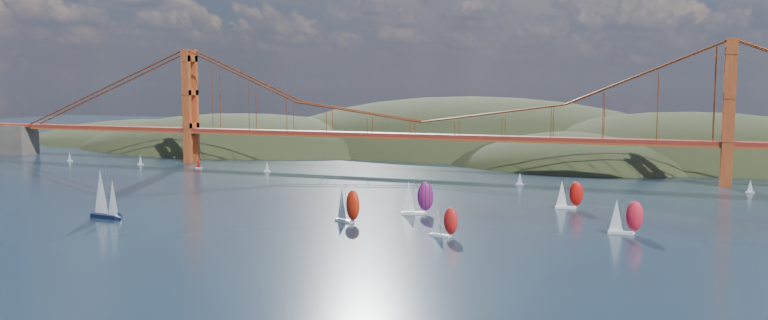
{
  "coord_description": "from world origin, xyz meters",
  "views": [
    {
      "loc": [
        100.78,
        -127.6,
        38.18
      ],
      "look_at": [
        16.5,
        90.0,
        14.5
      ],
      "focal_mm": 35.0,
      "sensor_mm": 36.0,
      "label": 1
    }
  ],
  "objects_px": {
    "racer_2": "(625,216)",
    "racer_rwb": "(417,197)",
    "racer_0": "(347,205)",
    "racer_1": "(443,221)",
    "sloop_navy": "(104,195)",
    "racer_3": "(569,194)"
  },
  "relations": [
    {
      "from": "racer_0",
      "to": "racer_2",
      "type": "height_order",
      "value": "racer_0"
    },
    {
      "from": "racer_0",
      "to": "racer_rwb",
      "type": "bearing_deg",
      "value": 82.36
    },
    {
      "from": "sloop_navy",
      "to": "racer_1",
      "type": "bearing_deg",
      "value": 12.72
    },
    {
      "from": "racer_3",
      "to": "racer_rwb",
      "type": "height_order",
      "value": "racer_rwb"
    },
    {
      "from": "racer_2",
      "to": "racer_rwb",
      "type": "bearing_deg",
      "value": 166.2
    },
    {
      "from": "racer_0",
      "to": "sloop_navy",
      "type": "bearing_deg",
      "value": -137.53
    },
    {
      "from": "racer_3",
      "to": "racer_rwb",
      "type": "distance_m",
      "value": 48.34
    },
    {
      "from": "racer_1",
      "to": "racer_3",
      "type": "bearing_deg",
      "value": 77.6
    },
    {
      "from": "racer_3",
      "to": "racer_rwb",
      "type": "relative_size",
      "value": 0.88
    },
    {
      "from": "sloop_navy",
      "to": "racer_3",
      "type": "relative_size",
      "value": 1.61
    },
    {
      "from": "racer_rwb",
      "to": "racer_2",
      "type": "bearing_deg",
      "value": -30.29
    },
    {
      "from": "racer_0",
      "to": "racer_1",
      "type": "bearing_deg",
      "value": 10.89
    },
    {
      "from": "racer_2",
      "to": "racer_3",
      "type": "relative_size",
      "value": 1.03
    },
    {
      "from": "racer_2",
      "to": "racer_3",
      "type": "height_order",
      "value": "racer_2"
    },
    {
      "from": "racer_1",
      "to": "racer_rwb",
      "type": "height_order",
      "value": "racer_rwb"
    },
    {
      "from": "racer_2",
      "to": "racer_3",
      "type": "xyz_separation_m",
      "value": [
        -18.59,
        35.13,
        -0.12
      ]
    },
    {
      "from": "racer_0",
      "to": "racer_3",
      "type": "height_order",
      "value": "racer_0"
    },
    {
      "from": "racer_2",
      "to": "racer_1",
      "type": "bearing_deg",
      "value": -160.23
    },
    {
      "from": "racer_0",
      "to": "racer_1",
      "type": "distance_m",
      "value": 31.65
    },
    {
      "from": "racer_0",
      "to": "racer_rwb",
      "type": "relative_size",
      "value": 0.98
    },
    {
      "from": "sloop_navy",
      "to": "racer_3",
      "type": "height_order",
      "value": "sloop_navy"
    },
    {
      "from": "sloop_navy",
      "to": "racer_3",
      "type": "distance_m",
      "value": 137.7
    }
  ]
}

